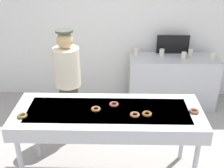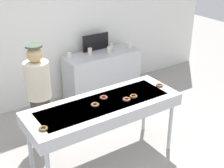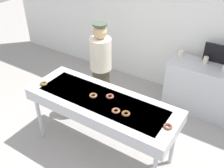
# 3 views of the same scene
# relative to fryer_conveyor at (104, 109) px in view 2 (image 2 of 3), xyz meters

# --- Properties ---
(ground_plane) EXTENTS (16.00, 16.00, 0.00)m
(ground_plane) POSITION_rel_fryer_conveyor_xyz_m (0.00, 0.00, -0.88)
(ground_plane) COLOR #9E9993
(back_wall) EXTENTS (8.00, 0.12, 3.11)m
(back_wall) POSITION_rel_fryer_conveyor_xyz_m (0.00, 2.23, 0.68)
(back_wall) COLOR white
(back_wall) RESTS_ON ground
(fryer_conveyor) EXTENTS (2.16, 0.79, 0.97)m
(fryer_conveyor) POSITION_rel_fryer_conveyor_xyz_m (0.00, 0.00, 0.00)
(fryer_conveyor) COLOR #B7BABF
(fryer_conveyor) RESTS_ON ground
(chocolate_donut_0) EXTENTS (0.13, 0.13, 0.03)m
(chocolate_donut_0) POSITION_rel_fryer_conveyor_xyz_m (0.07, 0.10, 0.11)
(chocolate_donut_0) COLOR brown
(chocolate_donut_0) RESTS_ON fryer_conveyor
(chocolate_donut_1) EXTENTS (0.12, 0.12, 0.03)m
(chocolate_donut_1) POSITION_rel_fryer_conveyor_xyz_m (0.97, -0.03, 0.11)
(chocolate_donut_1) COLOR brown
(chocolate_donut_1) RESTS_ON fryer_conveyor
(chocolate_donut_2) EXTENTS (0.16, 0.16, 0.03)m
(chocolate_donut_2) POSITION_rel_fryer_conveyor_xyz_m (0.44, -0.09, 0.11)
(chocolate_donut_2) COLOR brown
(chocolate_donut_2) RESTS_ON fryer_conveyor
(chocolate_donut_3) EXTENTS (0.16, 0.16, 0.03)m
(chocolate_donut_3) POSITION_rel_fryer_conveyor_xyz_m (-0.93, -0.16, 0.11)
(chocolate_donut_3) COLOR brown
(chocolate_donut_3) RESTS_ON fryer_conveyor
(chocolate_donut_4) EXTENTS (0.16, 0.16, 0.03)m
(chocolate_donut_4) POSITION_rel_fryer_conveyor_xyz_m (-0.14, -0.01, 0.11)
(chocolate_donut_4) COLOR brown
(chocolate_donut_4) RESTS_ON fryer_conveyor
(chocolate_donut_5) EXTENTS (0.16, 0.16, 0.03)m
(chocolate_donut_5) POSITION_rel_fryer_conveyor_xyz_m (0.30, -0.12, 0.11)
(chocolate_donut_5) COLOR brown
(chocolate_donut_5) RESTS_ON fryer_conveyor
(worker_baker) EXTENTS (0.36, 0.36, 1.66)m
(worker_baker) POSITION_rel_fryer_conveyor_xyz_m (-0.60, 0.84, 0.09)
(worker_baker) COLOR #3C3729
(worker_baker) RESTS_ON ground
(prep_counter) EXTENTS (1.52, 0.56, 0.92)m
(prep_counter) POSITION_rel_fryer_conveyor_xyz_m (1.07, 1.78, -0.42)
(prep_counter) COLOR #B7BABF
(prep_counter) RESTS_ON ground
(paper_cup_0) EXTENTS (0.08, 0.08, 0.11)m
(paper_cup_0) POSITION_rel_fryer_conveyor_xyz_m (1.23, 1.76, 0.10)
(paper_cup_0) COLOR beige
(paper_cup_0) RESTS_ON prep_counter
(paper_cup_1) EXTENTS (0.08, 0.08, 0.11)m
(paper_cup_1) POSITION_rel_fryer_conveyor_xyz_m (1.38, 1.91, 0.10)
(paper_cup_1) COLOR beige
(paper_cup_1) RESTS_ON prep_counter
(paper_cup_2) EXTENTS (0.08, 0.08, 0.11)m
(paper_cup_2) POSITION_rel_fryer_conveyor_xyz_m (1.70, 1.71, 0.10)
(paper_cup_2) COLOR beige
(paper_cup_2) RESTS_ON prep_counter
(paper_cup_3) EXTENTS (0.08, 0.08, 0.11)m
(paper_cup_3) POSITION_rel_fryer_conveyor_xyz_m (0.87, 1.90, 0.10)
(paper_cup_3) COLOR beige
(paper_cup_3) RESTS_ON prep_counter
(paper_cup_4) EXTENTS (0.08, 0.08, 0.11)m
(paper_cup_4) POSITION_rel_fryer_conveyor_xyz_m (0.43, 1.90, 0.10)
(paper_cup_4) COLOR beige
(paper_cup_4) RESTS_ON prep_counter
(menu_display) EXTENTS (0.57, 0.04, 0.33)m
(menu_display) POSITION_rel_fryer_conveyor_xyz_m (1.07, 2.01, 0.20)
(menu_display) COLOR black
(menu_display) RESTS_ON prep_counter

